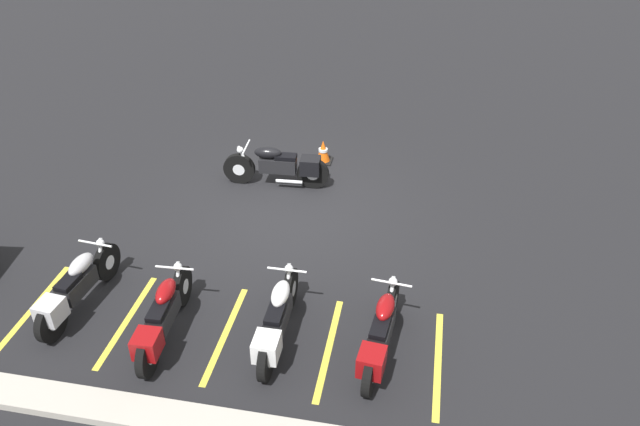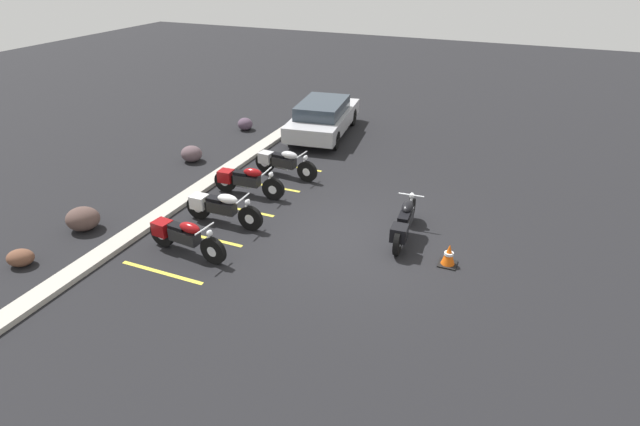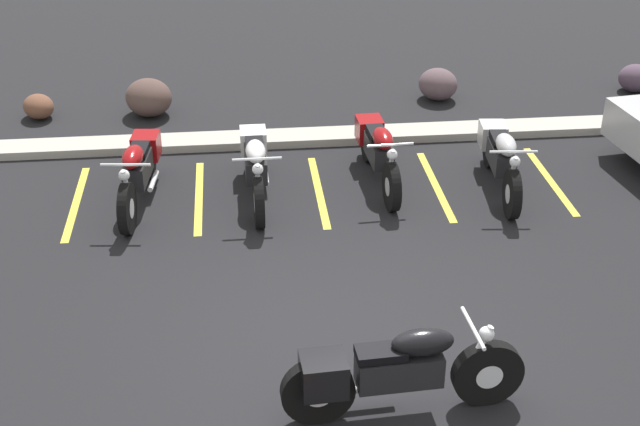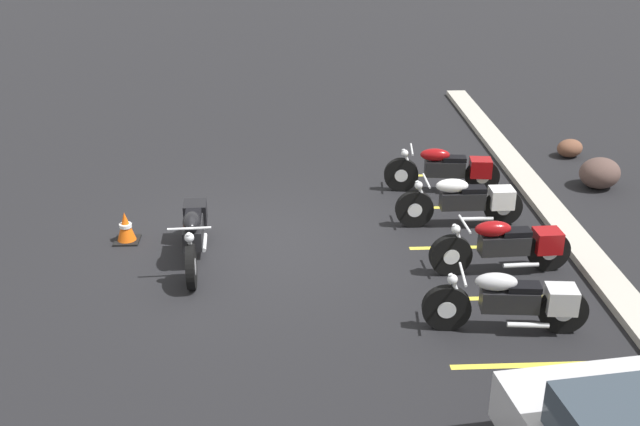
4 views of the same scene
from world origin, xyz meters
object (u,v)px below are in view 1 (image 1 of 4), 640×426
(parked_bike_0, at_px, (380,334))
(motorcycle_black_featured, at_px, (281,166))
(parked_bike_1, at_px, (277,320))
(parked_bike_3, at_px, (75,288))
(traffic_cone, at_px, (323,152))
(parked_bike_2, at_px, (162,317))

(parked_bike_0, bearing_deg, motorcycle_black_featured, 35.53)
(motorcycle_black_featured, relative_size, parked_bike_1, 1.03)
(parked_bike_1, distance_m, parked_bike_3, 3.27)
(parked_bike_1, distance_m, traffic_cone, 5.66)
(motorcycle_black_featured, bearing_deg, parked_bike_2, 78.91)
(parked_bike_0, distance_m, traffic_cone, 5.95)
(parked_bike_3, relative_size, traffic_cone, 4.15)
(parked_bike_0, relative_size, traffic_cone, 4.19)
(traffic_cone, bearing_deg, parked_bike_1, 93.60)
(traffic_cone, bearing_deg, motorcycle_black_featured, 60.58)
(motorcycle_black_featured, distance_m, parked_bike_3, 4.89)
(motorcycle_black_featured, relative_size, parked_bike_0, 1.03)
(parked_bike_2, bearing_deg, traffic_cone, -15.36)
(parked_bike_2, bearing_deg, parked_bike_1, -84.17)
(parked_bike_0, height_order, parked_bike_1, parked_bike_1)
(parked_bike_3, bearing_deg, parked_bike_2, -97.56)
(parked_bike_3, distance_m, traffic_cone, 6.26)
(parked_bike_0, bearing_deg, traffic_cone, 24.20)
(parked_bike_2, distance_m, traffic_cone, 6.05)
(parked_bike_0, height_order, parked_bike_2, parked_bike_0)
(traffic_cone, bearing_deg, parked_bike_0, 108.32)
(parked_bike_0, xyz_separation_m, traffic_cone, (1.87, -5.65, -0.21))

